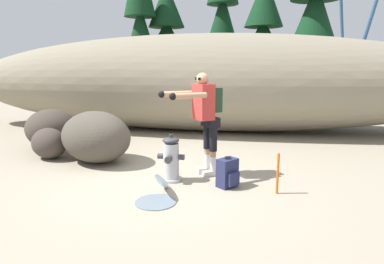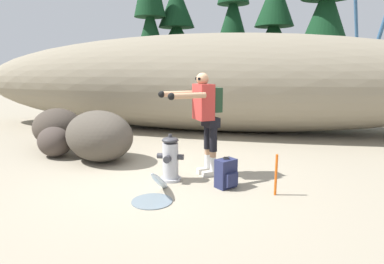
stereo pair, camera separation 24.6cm
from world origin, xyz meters
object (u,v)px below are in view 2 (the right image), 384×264
(spare_backpack, at_px, (226,174))
(fire_hydrant, at_px, (170,159))
(utility_worker, at_px, (205,111))
(boulder_large, at_px, (99,136))
(boulder_mid, at_px, (54,142))
(boulder_small, at_px, (58,128))
(survey_stake, at_px, (276,175))

(spare_backpack, bearing_deg, fire_hydrant, -147.63)
(utility_worker, bearing_deg, boulder_large, -48.32)
(fire_hydrant, relative_size, boulder_mid, 0.94)
(boulder_small, bearing_deg, utility_worker, -19.23)
(utility_worker, bearing_deg, survey_stake, 113.59)
(spare_backpack, distance_m, boulder_large, 2.76)
(fire_hydrant, distance_m, boulder_small, 3.57)
(utility_worker, height_order, boulder_mid, utility_worker)
(boulder_large, height_order, survey_stake, boulder_large)
(spare_backpack, distance_m, survey_stake, 0.75)
(fire_hydrant, relative_size, utility_worker, 0.45)
(spare_backpack, bearing_deg, boulder_mid, -155.13)
(boulder_small, relative_size, survey_stake, 1.98)
(boulder_large, height_order, boulder_mid, boulder_large)
(survey_stake, bearing_deg, spare_backpack, 168.19)
(utility_worker, xyz_separation_m, boulder_mid, (-3.21, 0.50, -0.78))
(fire_hydrant, distance_m, boulder_mid, 2.86)
(boulder_mid, xyz_separation_m, survey_stake, (4.36, -1.15, -0.01))
(boulder_mid, bearing_deg, utility_worker, -8.84)
(utility_worker, distance_m, survey_stake, 1.54)
(survey_stake, bearing_deg, utility_worker, 150.73)
(utility_worker, height_order, boulder_large, utility_worker)
(fire_hydrant, xyz_separation_m, boulder_small, (-3.17, 1.64, 0.09))
(fire_hydrant, bearing_deg, utility_worker, 37.42)
(utility_worker, bearing_deg, boulder_small, -56.36)
(utility_worker, distance_m, spare_backpack, 1.09)
(fire_hydrant, height_order, spare_backpack, fire_hydrant)
(fire_hydrant, xyz_separation_m, boulder_mid, (-2.72, 0.87, -0.04))
(utility_worker, relative_size, boulder_mid, 2.12)
(spare_backpack, relative_size, boulder_large, 0.31)
(fire_hydrant, distance_m, survey_stake, 1.66)
(utility_worker, distance_m, boulder_large, 2.27)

